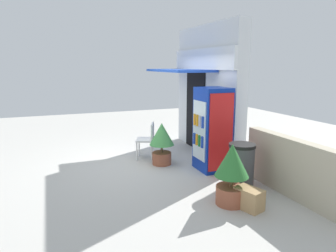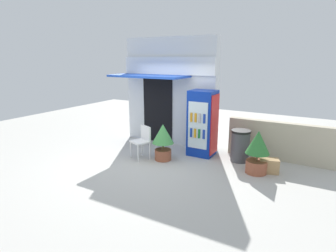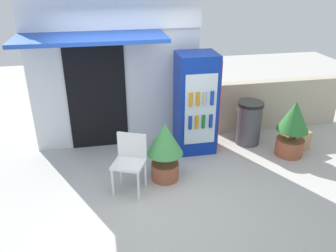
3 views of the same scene
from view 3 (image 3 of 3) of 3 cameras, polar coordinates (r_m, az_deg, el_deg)
The scene contains 9 objects.
ground at distance 5.34m, azimuth -3.98°, elevation -10.29°, with size 16.00×16.00×0.00m, color beige.
storefront_building at distance 6.18m, azimuth -9.15°, elevation 11.34°, with size 3.01×1.33×3.23m.
drink_cooler at distance 6.06m, azimuth 4.72°, elevation 3.78°, with size 0.70×0.68×1.79m.
plastic_chair at distance 5.09m, azimuth -6.34°, elevation -5.32°, with size 0.58×0.56×0.88m.
potted_plant_near_shop at distance 5.25m, azimuth -0.51°, elevation -3.51°, with size 0.57×0.57×0.97m.
potted_plant_curbside at distance 6.34m, azimuth 20.15°, elevation 0.04°, with size 0.55×0.55×1.02m.
trash_bin at distance 6.62m, azimuth 13.35°, elevation 0.55°, with size 0.49×0.49×0.83m.
stone_boundary_wall at distance 7.45m, azimuth 17.78°, elevation 3.56°, with size 2.67×0.21×1.02m, color #B7AD93.
cardboard_box at distance 6.76m, azimuth 20.80°, elevation -2.25°, with size 0.43×0.28×0.34m, color tan.
Camera 3 is at (-0.48, -4.34, 3.08)m, focal length 36.43 mm.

